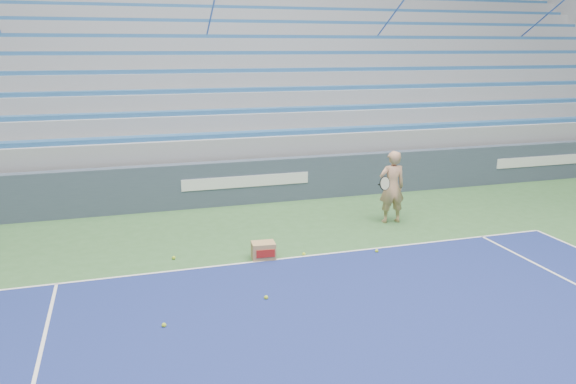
# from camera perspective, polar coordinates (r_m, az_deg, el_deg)

# --- Properties ---
(sponsor_barrier) EXTENTS (30.00, 0.32, 1.10)m
(sponsor_barrier) POSITION_cam_1_polar(r_m,az_deg,el_deg) (14.08, -4.36, 1.03)
(sponsor_barrier) COLOR #394657
(sponsor_barrier) RESTS_ON ground
(bleachers) EXTENTS (31.00, 9.15, 7.30)m
(bleachers) POSITION_cam_1_polar(r_m,az_deg,el_deg) (19.37, -8.27, 10.01)
(bleachers) COLOR gray
(bleachers) RESTS_ON ground
(tennis_player) EXTENTS (0.92, 0.84, 1.63)m
(tennis_player) POSITION_cam_1_polar(r_m,az_deg,el_deg) (12.64, 10.50, 0.51)
(tennis_player) COLOR tan
(tennis_player) RESTS_ON ground
(ball_box) EXTENTS (0.45, 0.36, 0.32)m
(ball_box) POSITION_cam_1_polar(r_m,az_deg,el_deg) (10.46, -2.52, -5.98)
(ball_box) COLOR tan
(ball_box) RESTS_ON ground
(tennis_ball_0) EXTENTS (0.07, 0.07, 0.07)m
(tennis_ball_0) POSITION_cam_1_polar(r_m,az_deg,el_deg) (10.68, -11.53, -6.56)
(tennis_ball_0) COLOR #B9DA2C
(tennis_ball_0) RESTS_ON ground
(tennis_ball_1) EXTENTS (0.07, 0.07, 0.07)m
(tennis_ball_1) POSITION_cam_1_polar(r_m,az_deg,el_deg) (8.90, -2.24, -10.66)
(tennis_ball_1) COLOR #B9DA2C
(tennis_ball_1) RESTS_ON ground
(tennis_ball_2) EXTENTS (0.07, 0.07, 0.07)m
(tennis_ball_2) POSITION_cam_1_polar(r_m,az_deg,el_deg) (10.93, 9.00, -5.94)
(tennis_ball_2) COLOR #B9DA2C
(tennis_ball_2) RESTS_ON ground
(tennis_ball_3) EXTENTS (0.07, 0.07, 0.07)m
(tennis_ball_3) POSITION_cam_1_polar(r_m,az_deg,el_deg) (8.28, -12.49, -13.07)
(tennis_ball_3) COLOR #B9DA2C
(tennis_ball_3) RESTS_ON ground
(tennis_ball_4) EXTENTS (0.07, 0.07, 0.07)m
(tennis_ball_4) POSITION_cam_1_polar(r_m,az_deg,el_deg) (10.65, 1.61, -6.32)
(tennis_ball_4) COLOR #B9DA2C
(tennis_ball_4) RESTS_ON ground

